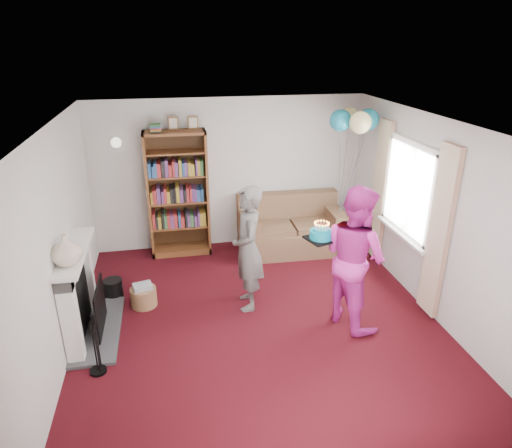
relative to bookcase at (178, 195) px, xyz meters
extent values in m
plane|color=#320709|center=(0.88, -2.30, -1.00)|extent=(5.00, 5.00, 0.00)
cube|color=silver|center=(0.88, 0.21, 0.25)|extent=(4.50, 0.02, 2.50)
cube|color=silver|center=(-1.38, -2.30, 0.25)|extent=(0.02, 5.00, 2.50)
cube|color=silver|center=(3.14, -2.30, 0.25)|extent=(0.02, 5.00, 2.50)
cube|color=white|center=(0.88, -2.30, 1.51)|extent=(4.50, 5.00, 0.01)
cube|color=#3F3F42|center=(-1.12, -2.10, -0.98)|extent=(0.55, 1.40, 0.04)
cube|color=white|center=(-1.27, -2.65, -0.47)|extent=(0.18, 0.14, 1.06)
cube|color=white|center=(-1.27, -1.55, -0.47)|extent=(0.18, 0.14, 1.06)
cube|color=white|center=(-1.27, -2.10, 0.00)|extent=(0.18, 1.24, 0.16)
cube|color=white|center=(-1.24, -2.10, 0.10)|extent=(0.28, 1.35, 0.05)
cube|color=black|center=(-1.29, -2.10, -0.52)|extent=(0.10, 0.80, 0.86)
cube|color=black|center=(-1.05, -2.10, -0.67)|extent=(0.02, 0.70, 0.60)
cylinder|color=black|center=(-1.02, -2.88, -0.68)|extent=(0.18, 0.18, 0.64)
cylinder|color=black|center=(-0.99, -1.30, -0.87)|extent=(0.26, 0.26, 0.26)
cube|color=white|center=(3.09, -1.70, 1.08)|extent=(0.08, 1.30, 0.08)
cube|color=white|center=(3.09, -1.70, -0.17)|extent=(0.08, 1.30, 0.08)
cube|color=white|center=(3.12, -1.70, 0.45)|extent=(0.01, 1.15, 1.20)
cube|color=white|center=(3.06, -1.70, -0.20)|extent=(0.14, 1.32, 0.04)
cube|color=beige|center=(3.08, -2.52, 0.15)|extent=(0.07, 0.38, 2.20)
cube|color=beige|center=(3.08, -0.88, 0.15)|extent=(0.07, 0.38, 2.20)
cylinder|color=gold|center=(-0.87, 0.15, 0.90)|extent=(0.04, 0.12, 0.04)
sphere|color=white|center=(-0.87, 0.06, 0.88)|extent=(0.16, 0.16, 0.16)
cube|color=#472B14|center=(0.00, 0.16, 0.02)|extent=(0.97, 0.04, 2.04)
cube|color=brown|center=(-0.46, -0.03, 0.02)|extent=(0.04, 0.42, 2.04)
cube|color=brown|center=(0.46, -0.03, 0.02)|extent=(0.04, 0.42, 2.04)
cube|color=brown|center=(0.00, -0.03, 1.02)|extent=(0.97, 0.42, 0.04)
cube|color=brown|center=(0.00, -0.03, -0.95)|extent=(0.97, 0.42, 0.10)
cube|color=brown|center=(0.00, -0.03, -0.51)|extent=(0.89, 0.38, 0.03)
cube|color=brown|center=(0.00, -0.03, -0.08)|extent=(0.89, 0.38, 0.02)
cube|color=brown|center=(0.00, -0.03, 0.35)|extent=(0.89, 0.38, 0.02)
cube|color=brown|center=(0.00, -0.03, 0.72)|extent=(0.89, 0.38, 0.02)
cube|color=maroon|center=(-0.27, -0.05, 1.10)|extent=(0.16, 0.22, 0.12)
cube|color=brown|center=(0.00, 0.02, 1.15)|extent=(0.16, 0.02, 0.20)
cube|color=brown|center=(0.30, 0.02, 1.15)|extent=(0.16, 0.02, 0.20)
cube|color=brown|center=(1.84, -0.30, -0.79)|extent=(1.73, 0.91, 0.41)
cube|color=brown|center=(1.84, 0.03, -0.44)|extent=(1.73, 0.24, 0.71)
cube|color=brown|center=(1.10, -0.30, -0.59)|extent=(0.24, 0.86, 0.56)
cube|color=brown|center=(2.58, -0.30, -0.59)|extent=(0.24, 0.86, 0.56)
cube|color=brown|center=(1.45, -0.38, -0.56)|extent=(0.73, 0.61, 0.12)
cube|color=brown|center=(2.22, -0.38, -0.56)|extent=(0.73, 0.61, 0.12)
cylinder|color=#906343|center=(-0.57, -1.62, -0.87)|extent=(0.35, 0.35, 0.26)
cube|color=beige|center=(-0.57, -1.62, -0.71)|extent=(0.24, 0.19, 0.06)
imported|color=black|center=(0.82, -1.87, -0.15)|extent=(0.44, 0.63, 1.68)
imported|color=#D0299A|center=(2.03, -2.47, -0.09)|extent=(0.94, 1.06, 1.81)
cube|color=black|center=(1.63, -2.32, 0.11)|extent=(0.33, 0.33, 0.02)
cylinder|color=#0D88A0|center=(1.63, -2.32, 0.17)|extent=(0.28, 0.28, 0.10)
cylinder|color=#0D88A0|center=(1.63, -2.32, 0.23)|extent=(0.20, 0.20, 0.04)
cylinder|color=pink|center=(1.72, -2.32, 0.27)|extent=(0.01, 0.01, 0.09)
sphere|color=orange|center=(1.72, -2.32, 0.32)|extent=(0.02, 0.02, 0.02)
cylinder|color=pink|center=(1.71, -2.28, 0.27)|extent=(0.01, 0.01, 0.09)
sphere|color=orange|center=(1.71, -2.28, 0.32)|extent=(0.02, 0.02, 0.02)
cylinder|color=pink|center=(1.69, -2.25, 0.27)|extent=(0.01, 0.01, 0.09)
sphere|color=orange|center=(1.69, -2.25, 0.32)|extent=(0.02, 0.02, 0.02)
cylinder|color=pink|center=(1.65, -2.24, 0.27)|extent=(0.01, 0.01, 0.09)
sphere|color=orange|center=(1.65, -2.24, 0.32)|extent=(0.02, 0.02, 0.02)
cylinder|color=pink|center=(1.62, -2.24, 0.27)|extent=(0.01, 0.01, 0.09)
sphere|color=orange|center=(1.62, -2.24, 0.32)|extent=(0.02, 0.02, 0.02)
cylinder|color=pink|center=(1.58, -2.25, 0.27)|extent=(0.01, 0.01, 0.09)
sphere|color=orange|center=(1.58, -2.25, 0.32)|extent=(0.02, 0.02, 0.02)
cylinder|color=pink|center=(1.56, -2.28, 0.27)|extent=(0.01, 0.01, 0.09)
sphere|color=orange|center=(1.56, -2.28, 0.32)|extent=(0.02, 0.02, 0.02)
cylinder|color=pink|center=(1.55, -2.32, 0.27)|extent=(0.01, 0.01, 0.09)
sphere|color=orange|center=(1.55, -2.32, 0.32)|extent=(0.02, 0.02, 0.02)
cylinder|color=pink|center=(1.56, -2.35, 0.27)|extent=(0.01, 0.01, 0.09)
sphere|color=orange|center=(1.56, -2.35, 0.32)|extent=(0.02, 0.02, 0.02)
cylinder|color=pink|center=(1.58, -2.38, 0.27)|extent=(0.01, 0.01, 0.09)
sphere|color=orange|center=(1.58, -2.38, 0.32)|extent=(0.02, 0.02, 0.02)
cylinder|color=pink|center=(1.62, -2.40, 0.27)|extent=(0.01, 0.01, 0.09)
sphere|color=orange|center=(1.62, -2.40, 0.32)|extent=(0.02, 0.02, 0.02)
cylinder|color=pink|center=(1.65, -2.40, 0.27)|extent=(0.01, 0.01, 0.09)
sphere|color=orange|center=(1.65, -2.40, 0.32)|extent=(0.02, 0.02, 0.02)
cylinder|color=pink|center=(1.69, -2.38, 0.27)|extent=(0.01, 0.01, 0.09)
sphere|color=orange|center=(1.69, -2.38, 0.32)|extent=(0.02, 0.02, 0.02)
cylinder|color=pink|center=(1.71, -2.35, 0.27)|extent=(0.01, 0.01, 0.09)
sphere|color=orange|center=(1.71, -2.35, 0.32)|extent=(0.02, 0.02, 0.02)
sphere|color=#3F3F3F|center=(2.58, -0.50, -0.32)|extent=(0.02, 0.02, 0.02)
sphere|color=teal|center=(2.88, -0.64, 1.22)|extent=(0.33, 0.33, 0.33)
sphere|color=#F0E493|center=(2.66, -0.42, 1.22)|extent=(0.33, 0.33, 0.33)
sphere|color=teal|center=(2.44, -0.64, 1.22)|extent=(0.33, 0.33, 0.33)
sphere|color=#F0E493|center=(2.66, -0.86, 1.22)|extent=(0.33, 0.33, 0.33)
imported|color=beige|center=(-1.24, -2.45, 0.30)|extent=(0.34, 0.34, 0.34)
camera|label=1|loc=(-0.10, -7.10, 2.39)|focal=32.00mm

